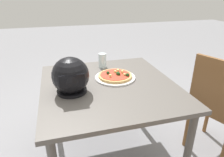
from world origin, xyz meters
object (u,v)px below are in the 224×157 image
at_px(drinking_glass, 102,60).
at_px(chair_side, 217,104).
at_px(pizza, 115,75).
at_px(motorcycle_helmet, 71,76).
at_px(dining_table, 109,93).

distance_m(drinking_glass, chair_side, 1.02).
distance_m(pizza, drinking_glass, 0.27).
bearing_deg(pizza, motorcycle_helmet, 22.42).
height_order(pizza, chair_side, chair_side).
distance_m(motorcycle_helmet, chair_side, 1.18).
relative_size(dining_table, chair_side, 1.14).
xyz_separation_m(pizza, chair_side, (-0.78, 0.28, -0.22)).
bearing_deg(motorcycle_helmet, chair_side, 173.28).
relative_size(motorcycle_helmet, chair_side, 0.28).
distance_m(dining_table, motorcycle_helmet, 0.35).
distance_m(dining_table, pizza, 0.16).
bearing_deg(dining_table, drinking_glass, -95.60).
bearing_deg(pizza, chair_side, 160.26).
bearing_deg(chair_side, motorcycle_helmet, -6.72).
distance_m(dining_table, chair_side, 0.89).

